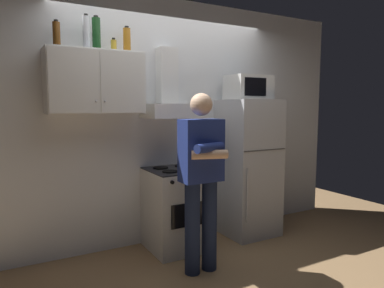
{
  "coord_description": "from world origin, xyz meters",
  "views": [
    {
      "loc": [
        -1.7,
        -3.06,
        1.53
      ],
      "look_at": [
        0.0,
        0.0,
        1.15
      ],
      "focal_mm": 33.14,
      "sensor_mm": 36.0,
      "label": 1
    }
  ],
  "objects_px": {
    "bottle_wine_green": "(96,34)",
    "bottle_spice_jar": "(114,46)",
    "refrigerator": "(248,167)",
    "microwave": "(248,88)",
    "person_standing": "(201,176)",
    "bottle_vodka_clear": "(86,33)",
    "upper_cabinet": "(95,82)",
    "stove_oven": "(177,209)",
    "bottle_beer_brown": "(56,35)",
    "bottle_liquor_amber": "(127,40)",
    "range_hood": "(171,99)",
    "cooking_pot": "(193,163)"
  },
  "relations": [
    {
      "from": "bottle_wine_green",
      "to": "bottle_spice_jar",
      "type": "bearing_deg",
      "value": -3.04
    },
    {
      "from": "refrigerator",
      "to": "microwave",
      "type": "bearing_deg",
      "value": 90.9
    },
    {
      "from": "microwave",
      "to": "person_standing",
      "type": "distance_m",
      "value": 1.45
    },
    {
      "from": "person_standing",
      "to": "bottle_vodka_clear",
      "type": "height_order",
      "value": "bottle_vodka_clear"
    },
    {
      "from": "upper_cabinet",
      "to": "stove_oven",
      "type": "distance_m",
      "value": 1.55
    },
    {
      "from": "stove_oven",
      "to": "bottle_beer_brown",
      "type": "bearing_deg",
      "value": 172.26
    },
    {
      "from": "stove_oven",
      "to": "bottle_wine_green",
      "type": "distance_m",
      "value": 1.94
    },
    {
      "from": "microwave",
      "to": "bottle_liquor_amber",
      "type": "distance_m",
      "value": 1.49
    },
    {
      "from": "bottle_liquor_amber",
      "to": "microwave",
      "type": "bearing_deg",
      "value": -5.24
    },
    {
      "from": "upper_cabinet",
      "to": "bottle_beer_brown",
      "type": "bearing_deg",
      "value": 175.14
    },
    {
      "from": "bottle_beer_brown",
      "to": "microwave",
      "type": "bearing_deg",
      "value": -3.69
    },
    {
      "from": "bottle_spice_jar",
      "to": "bottle_liquor_amber",
      "type": "distance_m",
      "value": 0.16
    },
    {
      "from": "microwave",
      "to": "person_standing",
      "type": "relative_size",
      "value": 0.29
    },
    {
      "from": "person_standing",
      "to": "range_hood",
      "type": "bearing_deg",
      "value": 86.09
    },
    {
      "from": "bottle_vodka_clear",
      "to": "bottle_beer_brown",
      "type": "bearing_deg",
      "value": 170.27
    },
    {
      "from": "refrigerator",
      "to": "bottle_wine_green",
      "type": "distance_m",
      "value": 2.23
    },
    {
      "from": "bottle_liquor_amber",
      "to": "bottle_spice_jar",
      "type": "bearing_deg",
      "value": -173.27
    },
    {
      "from": "stove_oven",
      "to": "bottle_wine_green",
      "type": "bearing_deg",
      "value": 169.62
    },
    {
      "from": "bottle_beer_brown",
      "to": "bottle_wine_green",
      "type": "distance_m",
      "value": 0.36
    },
    {
      "from": "cooking_pot",
      "to": "person_standing",
      "type": "bearing_deg",
      "value": -110.3
    },
    {
      "from": "bottle_liquor_amber",
      "to": "upper_cabinet",
      "type": "bearing_deg",
      "value": -175.9
    },
    {
      "from": "stove_oven",
      "to": "refrigerator",
      "type": "xyz_separation_m",
      "value": [
        0.95,
        0.0,
        0.37
      ]
    },
    {
      "from": "refrigerator",
      "to": "bottle_beer_brown",
      "type": "relative_size",
      "value": 6.45
    },
    {
      "from": "refrigerator",
      "to": "bottle_beer_brown",
      "type": "distance_m",
      "value": 2.49
    },
    {
      "from": "stove_oven",
      "to": "person_standing",
      "type": "height_order",
      "value": "person_standing"
    },
    {
      "from": "person_standing",
      "to": "upper_cabinet",
      "type": "bearing_deg",
      "value": 135.74
    },
    {
      "from": "range_hood",
      "to": "refrigerator",
      "type": "xyz_separation_m",
      "value": [
        0.95,
        -0.13,
        -0.8
      ]
    },
    {
      "from": "bottle_spice_jar",
      "to": "microwave",
      "type": "bearing_deg",
      "value": -4.17
    },
    {
      "from": "upper_cabinet",
      "to": "person_standing",
      "type": "distance_m",
      "value": 1.35
    },
    {
      "from": "cooking_pot",
      "to": "bottle_liquor_amber",
      "type": "distance_m",
      "value": 1.4
    },
    {
      "from": "upper_cabinet",
      "to": "bottle_spice_jar",
      "type": "bearing_deg",
      "value": 2.17
    },
    {
      "from": "upper_cabinet",
      "to": "range_hood",
      "type": "distance_m",
      "value": 0.81
    },
    {
      "from": "refrigerator",
      "to": "bottle_spice_jar",
      "type": "bearing_deg",
      "value": 175.16
    },
    {
      "from": "stove_oven",
      "to": "refrigerator",
      "type": "distance_m",
      "value": 1.02
    },
    {
      "from": "person_standing",
      "to": "bottle_beer_brown",
      "type": "height_order",
      "value": "bottle_beer_brown"
    },
    {
      "from": "stove_oven",
      "to": "microwave",
      "type": "bearing_deg",
      "value": 1.15
    },
    {
      "from": "bottle_beer_brown",
      "to": "bottle_wine_green",
      "type": "bearing_deg",
      "value": -1.91
    },
    {
      "from": "stove_oven",
      "to": "bottle_vodka_clear",
      "type": "relative_size",
      "value": 2.73
    },
    {
      "from": "bottle_vodka_clear",
      "to": "bottle_liquor_amber",
      "type": "xyz_separation_m",
      "value": [
        0.4,
        0.04,
        -0.03
      ]
    },
    {
      "from": "bottle_beer_brown",
      "to": "bottle_liquor_amber",
      "type": "xyz_separation_m",
      "value": [
        0.66,
        -0.0,
        0.01
      ]
    },
    {
      "from": "upper_cabinet",
      "to": "bottle_vodka_clear",
      "type": "height_order",
      "value": "bottle_vodka_clear"
    },
    {
      "from": "bottle_vodka_clear",
      "to": "range_hood",
      "type": "bearing_deg",
      "value": 1.15
    },
    {
      "from": "microwave",
      "to": "person_standing",
      "type": "height_order",
      "value": "microwave"
    },
    {
      "from": "stove_oven",
      "to": "bottle_vodka_clear",
      "type": "xyz_separation_m",
      "value": [
        -0.87,
        0.11,
        1.77
      ]
    },
    {
      "from": "range_hood",
      "to": "cooking_pot",
      "type": "xyz_separation_m",
      "value": [
        0.13,
        -0.25,
        -0.66
      ]
    },
    {
      "from": "cooking_pot",
      "to": "bottle_wine_green",
      "type": "bearing_deg",
      "value": 163.88
    },
    {
      "from": "microwave",
      "to": "bottle_liquor_amber",
      "type": "height_order",
      "value": "bottle_liquor_amber"
    },
    {
      "from": "stove_oven",
      "to": "bottle_vodka_clear",
      "type": "distance_m",
      "value": 1.98
    },
    {
      "from": "microwave",
      "to": "bottle_spice_jar",
      "type": "xyz_separation_m",
      "value": [
        -1.56,
        0.11,
        0.37
      ]
    },
    {
      "from": "stove_oven",
      "to": "bottle_liquor_amber",
      "type": "bearing_deg",
      "value": 162.32
    }
  ]
}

